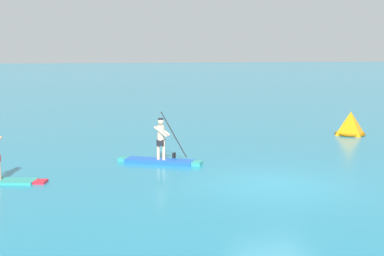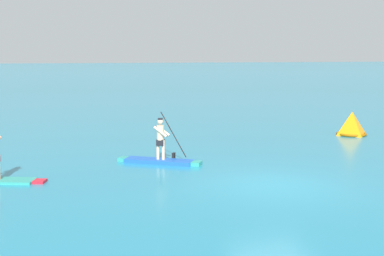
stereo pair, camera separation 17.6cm
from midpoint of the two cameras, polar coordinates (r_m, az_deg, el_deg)
ground at (r=15.80m, az=8.85°, el=-6.23°), size 440.00×440.00×0.00m
paddleboarder_mid_center at (r=18.61m, az=-3.79°, el=-3.01°), size 2.86×2.07×1.83m
race_marker_buoy at (r=26.17m, az=17.00°, el=0.37°), size 1.44×1.44×1.15m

